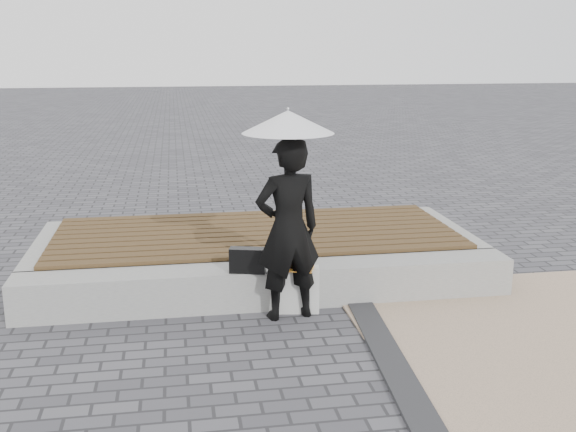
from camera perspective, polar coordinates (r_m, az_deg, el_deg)
The scene contains 10 objects.
ground at distance 5.56m, azimuth 0.87°, elevation -13.18°, with size 80.00×80.00×0.00m, color #4F4E53.
edging_band at distance 5.30m, azimuth 10.15°, elevation -14.64°, with size 0.25×5.20×0.04m, color #2C2C2E.
seating_ledge at distance 6.94m, azimuth -1.50°, elevation -5.73°, with size 5.00×0.45×0.40m, color #A3A49E.
timber_platform at distance 8.07m, azimuth -2.68°, elevation -2.89°, with size 5.00×2.00×0.40m, color #9E9E98.
timber_decking at distance 8.00m, azimuth -2.70°, elevation -1.38°, with size 4.60×2.00×0.04m, color brown, non-canonical shape.
woman at distance 6.40m, azimuth 0.00°, elevation -1.11°, with size 0.64×0.42×1.75m, color black.
parasol at distance 6.22m, azimuth 0.00°, elevation 7.83°, with size 0.84×0.84×1.07m.
handbag at distance 6.65m, azimuth -3.38°, elevation -3.70°, with size 0.35×0.12×0.24m, color black.
canvas_tote at distance 6.73m, azimuth 0.75°, elevation -6.12°, with size 0.43×0.18×0.45m, color white.
magazine at distance 6.61m, azimuth 0.84°, elevation -4.40°, with size 0.29×0.22×0.01m, color #DB4D33.
Camera 1 is at (-0.89, -4.87, 2.54)m, focal length 42.77 mm.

